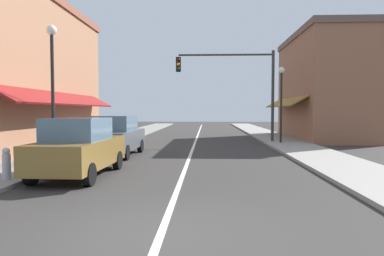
{
  "coord_description": "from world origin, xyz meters",
  "views": [
    {
      "loc": [
        0.74,
        -5.51,
        1.99
      ],
      "look_at": [
        -0.04,
        12.98,
        1.09
      ],
      "focal_mm": 33.26,
      "sensor_mm": 36.0,
      "label": 1
    }
  ],
  "objects_px": {
    "fire_hydrant": "(6,164)",
    "parked_car_second_left": "(116,136)",
    "street_lamp_left_near": "(52,72)",
    "traffic_signal_mast_arm": "(238,79)",
    "street_lamp_right_mid": "(281,92)",
    "parked_car_nearest_left": "(79,148)"
  },
  "relations": [
    {
      "from": "traffic_signal_mast_arm",
      "to": "street_lamp_right_mid",
      "type": "bearing_deg",
      "value": -26.19
    },
    {
      "from": "parked_car_nearest_left",
      "to": "traffic_signal_mast_arm",
      "type": "xyz_separation_m",
      "value": [
        5.79,
        11.6,
        3.07
      ]
    },
    {
      "from": "street_lamp_left_near",
      "to": "traffic_signal_mast_arm",
      "type": "bearing_deg",
      "value": 51.55
    },
    {
      "from": "parked_car_second_left",
      "to": "street_lamp_right_mid",
      "type": "bearing_deg",
      "value": 35.13
    },
    {
      "from": "street_lamp_left_near",
      "to": "street_lamp_right_mid",
      "type": "distance_m",
      "value": 12.91
    },
    {
      "from": "parked_car_nearest_left",
      "to": "parked_car_second_left",
      "type": "xyz_separation_m",
      "value": [
        -0.15,
        4.92,
        0.0
      ]
    },
    {
      "from": "parked_car_second_left",
      "to": "fire_hydrant",
      "type": "height_order",
      "value": "parked_car_second_left"
    },
    {
      "from": "parked_car_second_left",
      "to": "fire_hydrant",
      "type": "xyz_separation_m",
      "value": [
        -1.46,
        -6.05,
        -0.33
      ]
    },
    {
      "from": "street_lamp_right_mid",
      "to": "fire_hydrant",
      "type": "distance_m",
      "value": 15.35
    },
    {
      "from": "street_lamp_left_near",
      "to": "street_lamp_right_mid",
      "type": "bearing_deg",
      "value": 39.87
    },
    {
      "from": "fire_hydrant",
      "to": "parked_car_second_left",
      "type": "bearing_deg",
      "value": 76.47
    },
    {
      "from": "street_lamp_left_near",
      "to": "parked_car_nearest_left",
      "type": "bearing_deg",
      "value": -51.31
    },
    {
      "from": "parked_car_second_left",
      "to": "street_lamp_left_near",
      "type": "height_order",
      "value": "street_lamp_left_near"
    },
    {
      "from": "traffic_signal_mast_arm",
      "to": "street_lamp_right_mid",
      "type": "height_order",
      "value": "traffic_signal_mast_arm"
    },
    {
      "from": "fire_hydrant",
      "to": "parked_car_nearest_left",
      "type": "bearing_deg",
      "value": 35.15
    },
    {
      "from": "parked_car_nearest_left",
      "to": "fire_hydrant",
      "type": "bearing_deg",
      "value": -143.44
    },
    {
      "from": "traffic_signal_mast_arm",
      "to": "fire_hydrant",
      "type": "distance_m",
      "value": 15.1
    },
    {
      "from": "parked_car_second_left",
      "to": "traffic_signal_mast_arm",
      "type": "xyz_separation_m",
      "value": [
        5.93,
        6.68,
        3.07
      ]
    },
    {
      "from": "street_lamp_left_near",
      "to": "fire_hydrant",
      "type": "bearing_deg",
      "value": -87.94
    },
    {
      "from": "parked_car_second_left",
      "to": "street_lamp_left_near",
      "type": "bearing_deg",
      "value": -117.88
    },
    {
      "from": "traffic_signal_mast_arm",
      "to": "parked_car_second_left",
      "type": "bearing_deg",
      "value": -131.61
    },
    {
      "from": "parked_car_second_left",
      "to": "street_lamp_right_mid",
      "type": "distance_m",
      "value": 10.22
    }
  ]
}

